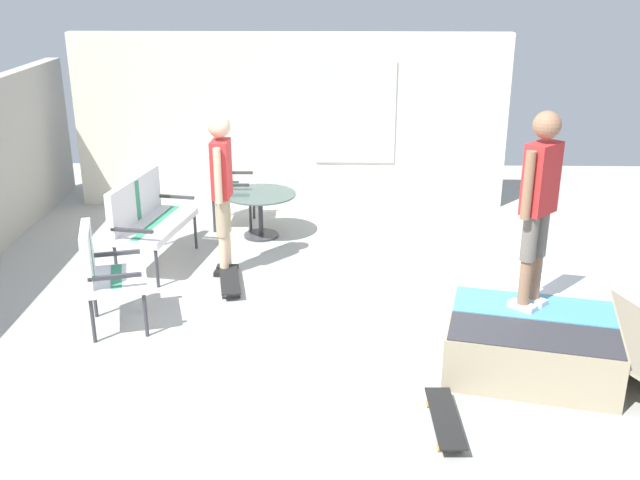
% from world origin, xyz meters
% --- Properties ---
extents(ground_plane, '(12.00, 12.00, 0.10)m').
position_xyz_m(ground_plane, '(0.00, 0.00, -0.05)').
color(ground_plane, '#A8A8A3').
extents(house_facade, '(0.23, 6.00, 2.41)m').
position_xyz_m(house_facade, '(3.80, 0.49, 1.21)').
color(house_facade, silver).
rests_on(house_facade, ground_plane).
extents(skate_ramp, '(2.01, 2.33, 0.48)m').
position_xyz_m(skate_ramp, '(-0.56, -1.89, 0.24)').
color(skate_ramp, tan).
rests_on(skate_ramp, ground_plane).
extents(patio_bench, '(1.33, 0.76, 1.02)m').
position_xyz_m(patio_bench, '(1.46, 2.01, 0.62)').
color(patio_bench, '#38383D').
rests_on(patio_bench, ground_plane).
extents(patio_chair_near_house, '(0.63, 0.57, 1.02)m').
position_xyz_m(patio_chair_near_house, '(2.84, 1.32, 0.61)').
color(patio_chair_near_house, '#38383D').
rests_on(patio_chair_near_house, ground_plane).
extents(patio_chair_by_wall, '(0.75, 0.70, 1.02)m').
position_xyz_m(patio_chair_by_wall, '(-0.12, 2.03, 0.61)').
color(patio_chair_by_wall, '#38383D').
rests_on(patio_chair_by_wall, ground_plane).
extents(patio_table, '(0.90, 0.90, 0.57)m').
position_xyz_m(patio_table, '(2.42, 0.81, 0.40)').
color(patio_table, '#38383D').
rests_on(patio_table, ground_plane).
extents(person_watching, '(0.48, 0.25, 1.79)m').
position_xyz_m(person_watching, '(1.23, 1.09, 1.06)').
color(person_watching, black).
rests_on(person_watching, ground_plane).
extents(person_skater, '(0.37, 0.37, 1.70)m').
position_xyz_m(person_skater, '(-0.55, -1.81, 1.47)').
color(person_skater, silver).
rests_on(person_skater, skate_ramp).
extents(skateboard_by_bench, '(0.82, 0.34, 0.10)m').
position_xyz_m(skateboard_by_bench, '(0.84, 1.00, 0.08)').
color(skateboard_by_bench, black).
rests_on(skateboard_by_bench, ground_plane).
extents(skateboard_spare, '(0.80, 0.22, 0.10)m').
position_xyz_m(skateboard_spare, '(-1.68, -0.96, 0.08)').
color(skateboard_spare, black).
rests_on(skateboard_spare, ground_plane).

